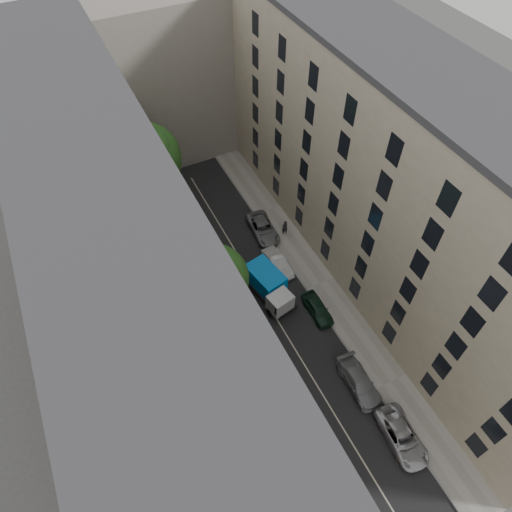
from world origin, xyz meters
TOP-DOWN VIEW (x-y plane):
  - ground at (0.00, 0.00)m, footprint 120.00×120.00m
  - road_surface at (0.00, 0.00)m, footprint 8.00×44.00m
  - sidewalk_left at (-5.50, 0.00)m, footprint 3.00×44.00m
  - sidewalk_right at (5.50, 0.00)m, footprint 3.00×44.00m
  - building_left at (-11.00, 0.00)m, footprint 8.00×44.00m
  - building_right at (11.00, 0.00)m, footprint 8.00×44.00m
  - building_endcap at (0.00, 28.00)m, footprint 18.00×12.00m
  - tarp_truck at (0.60, 1.07)m, footprint 3.18×5.89m
  - car_left_1 at (-2.80, -11.40)m, footprint 1.97×4.49m
  - car_left_2 at (-2.80, -6.14)m, footprint 2.25×4.80m
  - car_left_3 at (-3.60, -2.20)m, footprint 2.47×5.31m
  - car_left_4 at (-3.60, 3.40)m, footprint 2.02×4.41m
  - car_left_5 at (-2.80, 11.00)m, footprint 1.61×4.59m
  - car_right_0 at (3.35, -15.00)m, footprint 2.74×5.13m
  - car_right_1 at (2.96, -10.06)m, footprint 2.14×4.85m
  - car_right_2 at (3.60, -2.60)m, footprint 1.67×3.92m
  - car_right_3 at (2.80, 3.60)m, footprint 1.67×4.21m
  - car_right_4 at (3.60, 8.34)m, footprint 2.68×5.12m
  - tree_mid at (-4.50, 1.07)m, footprint 6.09×5.93m
  - tree_far at (-4.99, 15.94)m, footprint 6.61×6.53m
  - lamp_post at (-4.27, -4.74)m, footprint 0.36×0.36m
  - pedestrian at (5.51, 7.17)m, footprint 0.65×0.43m

SIDE VIEW (x-z plane):
  - ground at x=0.00m, z-range 0.00..0.00m
  - road_surface at x=0.00m, z-range 0.00..0.02m
  - sidewalk_left at x=-5.50m, z-range 0.00..0.15m
  - sidewalk_right at x=5.50m, z-range 0.00..0.15m
  - car_right_2 at x=3.60m, z-range 0.00..1.32m
  - car_left_2 at x=-2.80m, z-range 0.00..1.33m
  - car_right_3 at x=2.80m, z-range 0.00..1.36m
  - car_right_0 at x=3.35m, z-range 0.00..1.37m
  - car_right_4 at x=3.60m, z-range 0.00..1.37m
  - car_right_1 at x=2.96m, z-range 0.00..1.39m
  - car_left_1 at x=-2.80m, z-range 0.00..1.43m
  - car_left_4 at x=-3.60m, z-range 0.00..1.47m
  - car_left_3 at x=-3.60m, z-range 0.00..1.50m
  - car_left_5 at x=-2.80m, z-range 0.00..1.51m
  - pedestrian at x=5.51m, z-range 0.15..1.94m
  - tarp_truck at x=0.60m, z-range 0.13..2.69m
  - lamp_post at x=-4.27m, z-range 0.88..7.00m
  - tree_mid at x=-4.50m, z-range 1.16..9.40m
  - tree_far at x=-4.99m, z-range 1.89..12.68m
  - building_endcap at x=0.00m, z-range 0.00..18.00m
  - building_left at x=-11.00m, z-range 0.00..20.00m
  - building_right at x=11.00m, z-range 0.00..20.00m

